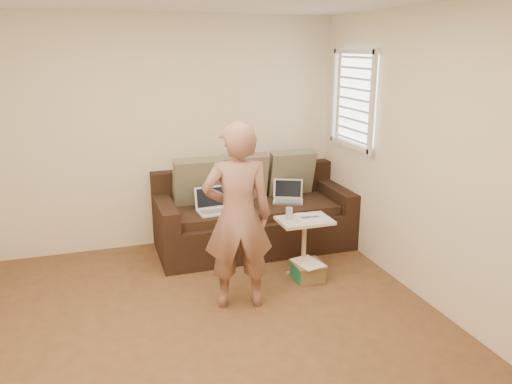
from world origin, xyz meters
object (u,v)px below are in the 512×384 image
Objects in this scene: laptop_silver at (288,202)px; striped_box at (308,271)px; person at (238,217)px; sofa at (254,212)px; drinking_glass at (289,213)px; side_table at (304,246)px; laptop_white at (215,213)px.

striped_box is (-0.15, -0.94, -0.43)m from laptop_silver.
person reaches higher than laptop_silver.
sofa is 1.31× the size of person.
drinking_glass reaches higher than laptop_silver.
laptop_silver is at bearing 80.52° from side_table.
laptop_white is (-0.89, -0.10, 0.00)m from laptop_silver.
laptop_silver is 1.04m from striped_box.
laptop_white is 0.63× the size of side_table.
sofa reaches higher than side_table.
laptop_silver reaches higher than side_table.
sofa is 7.43× the size of striped_box.
person is at bearing -97.93° from laptop_white.
drinking_glass is (0.61, -0.61, 0.12)m from laptop_white.
sofa reaches higher than laptop_white.
sofa is 0.80m from drinking_glass.
drinking_glass is at bearing -134.74° from person.
laptop_silver is at bearing 68.89° from drinking_glass.
side_table is at bearing -75.05° from laptop_silver.
sofa is at bearing 108.56° from side_table.
laptop_white is 1.24× the size of striped_box.
person is at bearing -104.05° from laptop_silver.
person reaches higher than side_table.
sofa reaches higher than laptop_silver.
drinking_glass is (-0.28, -0.72, 0.12)m from laptop_silver.
drinking_glass is at bearing 162.54° from side_table.
laptop_white is at bearing -83.27° from person.
laptop_white reaches higher than side_table.
sofa is at bearing 99.10° from drinking_glass.
laptop_white reaches higher than striped_box.
sofa reaches higher than drinking_glass.
person is 2.86× the size of side_table.
drinking_glass is at bearing -86.68° from laptop_silver.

